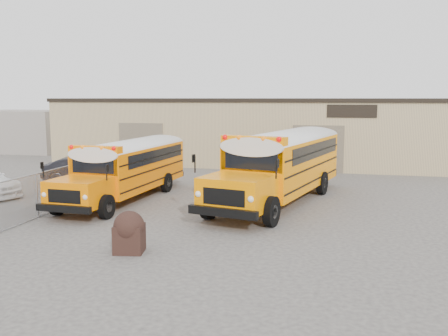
% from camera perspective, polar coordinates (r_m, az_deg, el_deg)
% --- Properties ---
extents(ground, '(120.00, 120.00, 0.00)m').
position_cam_1_polar(ground, '(18.43, -4.73, -6.82)').
color(ground, '#44403E').
rests_on(ground, ground).
extents(warehouse, '(30.20, 10.20, 4.67)m').
position_cam_1_polar(warehouse, '(37.39, 4.99, 4.41)').
color(warehouse, tan).
rests_on(warehouse, ground).
extents(chainlink_fence, '(0.07, 18.07, 1.81)m').
position_cam_1_polar(chainlink_fence, '(23.38, -16.47, -1.69)').
color(chainlink_fence, gray).
rests_on(chainlink_fence, ground).
extents(distant_building_left, '(8.00, 6.00, 3.60)m').
position_cam_1_polar(distant_building_left, '(47.82, -21.71, 3.97)').
color(distant_building_left, gray).
rests_on(distant_building_left, ground).
extents(school_bus_left, '(3.12, 9.61, 2.78)m').
position_cam_1_polar(school_bus_left, '(29.01, -5.68, 1.85)').
color(school_bus_left, '#FD7900').
rests_on(school_bus_left, ground).
extents(school_bus_right, '(5.06, 11.44, 3.25)m').
position_cam_1_polar(school_bus_right, '(29.34, 11.07, 2.34)').
color(school_bus_right, '#FF8800').
rests_on(school_bus_right, ground).
extents(tarp_bundle, '(0.99, 0.95, 1.30)m').
position_cam_1_polar(tarp_bundle, '(15.64, -10.79, -7.12)').
color(tarp_bundle, black).
rests_on(tarp_bundle, ground).
extents(car_dark, '(4.57, 2.54, 1.43)m').
position_cam_1_polar(car_dark, '(29.19, -15.80, -0.16)').
color(car_dark, black).
rests_on(car_dark, ground).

